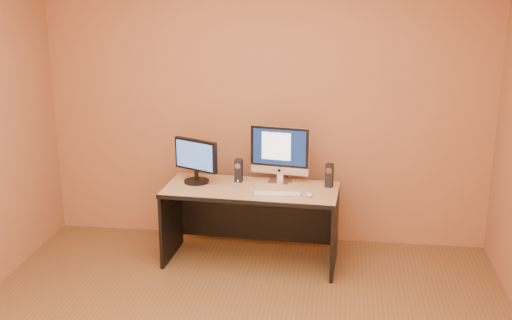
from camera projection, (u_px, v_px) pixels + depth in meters
name	position (u px, v px, depth m)	size (l,w,h in m)	color
walls	(226.00, 164.00, 3.81)	(4.00, 4.00, 2.60)	#8F5B39
desk	(251.00, 225.00, 5.45)	(1.44, 0.63, 0.67)	tan
imac	(279.00, 154.00, 5.45)	(0.51, 0.19, 0.50)	silver
second_monitor	(196.00, 161.00, 5.46)	(0.43, 0.22, 0.38)	black
speaker_left	(239.00, 171.00, 5.50)	(0.06, 0.06, 0.20)	black
speaker_right	(329.00, 175.00, 5.37)	(0.06, 0.06, 0.20)	black
keyboard	(277.00, 194.00, 5.20)	(0.39, 0.10, 0.02)	silver
mouse	(309.00, 194.00, 5.16)	(0.05, 0.09, 0.03)	silver
cable_a	(289.00, 179.00, 5.58)	(0.01, 0.01, 0.20)	black
cable_b	(279.00, 179.00, 5.59)	(0.01, 0.01, 0.16)	black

